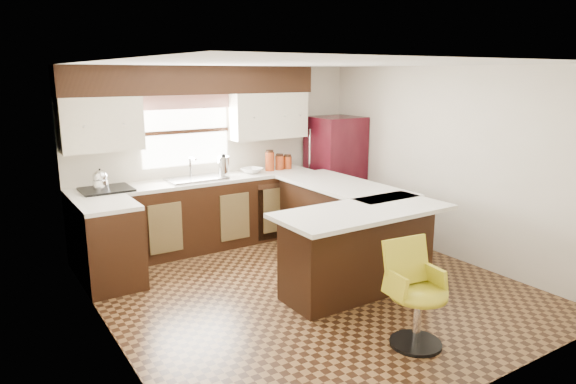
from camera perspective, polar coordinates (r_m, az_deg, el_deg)
floor at (r=5.75m, az=2.43°, el=-10.60°), size 4.40×4.40×0.00m
ceiling at (r=5.27m, az=2.69°, el=14.07°), size 4.40×4.40×0.00m
wall_back at (r=7.26m, az=-7.55°, el=4.19°), size 4.40×0.00×4.40m
wall_front at (r=3.86m, az=21.83°, el=-4.55°), size 4.40×0.00×4.40m
wall_left at (r=4.53m, az=-19.67°, el=-1.84°), size 0.00×4.40×4.40m
wall_right at (r=6.80m, az=17.19°, el=3.11°), size 0.00×4.40×4.40m
base_cab_back at (r=6.97m, az=-9.66°, el=-2.57°), size 3.30×0.60×0.90m
base_cab_left at (r=5.98m, az=-19.14°, el=-5.78°), size 0.60×0.70×0.90m
counter_back at (r=6.86m, az=-9.80°, el=1.23°), size 3.30×0.60×0.04m
counter_left at (r=5.85m, az=-19.49°, el=-1.39°), size 0.60×0.70×0.04m
soffit at (r=6.85m, az=-10.26°, el=12.14°), size 3.40×0.35×0.36m
upper_cab_left at (r=6.50m, az=-20.11°, el=7.11°), size 0.94×0.35×0.64m
upper_cab_right at (r=7.36m, az=-2.25°, el=8.49°), size 1.14×0.35×0.64m
window_pane at (r=7.00m, az=-11.29°, el=6.61°), size 1.20×0.02×0.90m
valance at (r=6.93m, az=-11.31°, el=9.79°), size 1.30×0.06×0.18m
sink at (r=6.81m, az=-10.14°, el=1.46°), size 0.75×0.45×0.03m
dishwasher at (r=7.17m, az=-1.38°, el=-2.11°), size 0.58×0.03×0.78m
cooktop at (r=6.47m, az=-19.55°, el=0.27°), size 0.58×0.50×0.02m
peninsula_long at (r=6.58m, az=5.75°, el=-3.40°), size 0.60×1.95×0.90m
peninsula_return at (r=5.54m, az=7.77°, el=-6.63°), size 1.65×0.60×0.90m
counter_pen_long at (r=6.49m, az=6.19°, el=0.67°), size 0.84×1.95×0.04m
counter_pen_return at (r=5.32m, az=8.39°, el=-2.14°), size 1.89×0.84×0.04m
refrigerator at (r=7.87m, az=5.25°, el=2.25°), size 0.72×0.69×1.67m
bar_chair at (r=4.59m, az=14.29°, el=-11.11°), size 0.55×0.55×0.92m
kettle at (r=6.43m, az=-20.13°, el=1.38°), size 0.18×0.18×0.24m
percolator at (r=6.97m, az=-7.16°, el=2.83°), size 0.15×0.15×0.27m
mixing_bowl at (r=7.18m, az=-4.03°, el=2.39°), size 0.35×0.35×0.07m
canister_large at (r=7.33m, az=-2.05°, el=3.41°), size 0.13×0.13×0.27m
canister_med at (r=7.42m, az=-0.94°, el=3.28°), size 0.13×0.13×0.20m
canister_small at (r=7.49m, az=-0.05°, el=3.29°), size 0.12×0.12×0.18m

